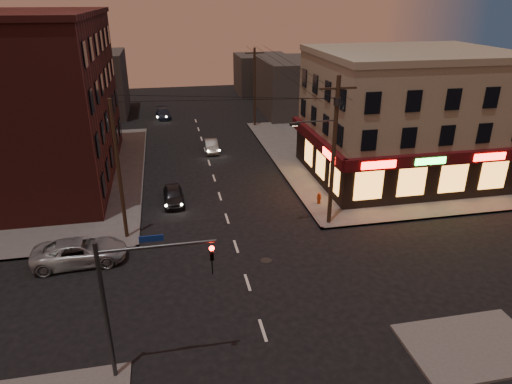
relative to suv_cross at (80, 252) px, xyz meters
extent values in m
plane|color=black|center=(9.30, -4.00, -0.74)|extent=(120.00, 120.00, 0.00)
cube|color=#514F4C|center=(27.30, 15.00, -0.67)|extent=(24.00, 28.00, 0.15)
cube|color=#514F4C|center=(-8.70, 15.00, -0.67)|extent=(24.00, 28.00, 0.15)
cube|color=tan|center=(25.30, 9.50, 4.41)|extent=(15.00, 12.00, 10.00)
cube|color=tan|center=(25.30, 9.50, 9.66)|extent=(15.20, 12.20, 0.50)
cube|color=black|center=(25.30, 3.55, 1.11)|extent=(15.12, 0.25, 3.40)
cube|color=black|center=(17.85, 9.50, 1.11)|extent=(0.25, 12.12, 3.40)
cube|color=#430A0D|center=(25.30, 3.25, 2.91)|extent=(15.60, 0.50, 0.90)
cube|color=#430A0D|center=(17.55, 9.50, 2.91)|extent=(0.50, 12.60, 0.90)
cube|color=#FF140C|center=(20.00, 2.98, 2.91)|extent=(2.60, 0.06, 0.55)
cube|color=#FF140C|center=(28.80, 2.98, 2.91)|extent=(2.60, 0.06, 0.55)
cube|color=#26FF3F|center=(24.00, 2.98, 2.91)|extent=(2.40, 0.06, 0.50)
cube|color=#FF140C|center=(17.28, 5.70, 2.91)|extent=(0.06, 2.60, 0.55)
cube|color=#FF9938|center=(24.70, 3.40, 1.21)|extent=(12.40, 0.08, 2.20)
cube|color=#FF9938|center=(17.70, 8.50, 1.21)|extent=(0.08, 8.40, 2.20)
cube|color=#4E1C19|center=(-5.20, 15.00, 5.91)|extent=(12.00, 20.00, 13.00)
cube|color=#3F3D3A|center=(23.30, 34.00, 2.76)|extent=(10.00, 12.00, 7.00)
cube|color=#3F3D3A|center=(-3.70, 38.00, 3.26)|extent=(9.00, 10.00, 8.00)
cube|color=#3F3D3A|center=(21.30, 48.00, 2.26)|extent=(8.00, 8.00, 6.00)
cylinder|color=#382619|center=(16.10, 1.80, 4.41)|extent=(0.28, 0.28, 10.00)
cube|color=#382619|center=(16.10, 1.80, 8.61)|extent=(2.40, 0.12, 0.12)
cylinder|color=#333538|center=(16.10, 1.80, 7.81)|extent=(0.44, 0.44, 0.50)
cylinder|color=#333538|center=(14.80, 1.80, 6.61)|extent=(2.60, 0.10, 0.10)
cube|color=#333538|center=(13.40, 1.80, 6.51)|extent=(0.60, 0.25, 0.18)
cube|color=#FFD88C|center=(13.40, 1.80, 6.41)|extent=(0.35, 0.15, 0.04)
cylinder|color=#382619|center=(16.10, 28.00, 3.91)|extent=(0.26, 0.26, 9.00)
cylinder|color=#382619|center=(2.50, 2.50, 3.91)|extent=(0.24, 0.24, 9.00)
cylinder|color=#333538|center=(2.70, -9.60, 2.46)|extent=(0.18, 0.18, 6.40)
cylinder|color=#333538|center=(4.90, -9.60, 5.26)|extent=(4.40, 0.12, 0.12)
imported|color=black|center=(6.90, -9.60, 4.76)|extent=(0.16, 0.20, 1.00)
sphere|color=#FF0C05|center=(6.90, -9.72, 5.01)|extent=(0.20, 0.20, 0.20)
cube|color=navy|center=(4.70, -9.60, 5.61)|extent=(0.90, 0.05, 0.25)
imported|color=#919599|center=(0.00, 0.00, 0.00)|extent=(5.45, 2.73, 1.48)
imported|color=black|center=(5.69, 7.44, -0.11)|extent=(1.57, 3.74, 1.26)
imported|color=slate|center=(9.90, 19.35, -0.15)|extent=(1.33, 3.62, 1.18)
imported|color=#1C2538|center=(5.34, 34.30, -0.15)|extent=(2.09, 4.24, 1.18)
cylinder|color=#932E0D|center=(16.42, 4.88, -0.25)|extent=(0.33, 0.33, 0.69)
sphere|color=#932E0D|center=(16.42, 4.88, 0.13)|extent=(0.28, 0.28, 0.28)
cylinder|color=#932E0D|center=(16.42, 4.88, -0.11)|extent=(0.39, 0.27, 0.14)
cylinder|color=#932E0D|center=(16.42, 4.88, -0.11)|extent=(0.27, 0.39, 0.14)
camera|label=1|loc=(5.56, -24.81, 13.86)|focal=32.00mm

